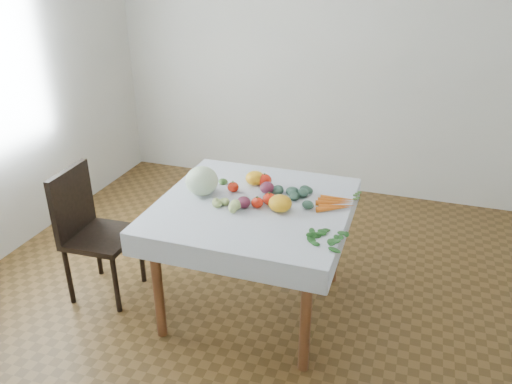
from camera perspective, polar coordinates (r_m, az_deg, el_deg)
ground at (r=3.38m, az=-0.26°, el=-12.76°), size 4.00×4.00×0.00m
back_wall at (r=4.66m, az=7.91°, el=16.07°), size 4.00×0.04×2.70m
table at (r=3.02m, az=-0.29°, el=-2.99°), size 1.00×1.00×0.75m
tablecloth at (r=2.98m, az=-0.29°, el=-1.31°), size 1.12×1.12×0.01m
chair at (r=3.42m, az=-18.55°, el=-3.60°), size 0.42×0.42×0.89m
cabbage at (r=3.06m, az=-6.21°, el=1.27°), size 0.23×0.23×0.18m
tomato_a at (r=2.94m, az=1.53°, el=-0.80°), size 0.11×0.11×0.07m
tomato_b at (r=3.18m, az=0.99°, el=1.36°), size 0.11×0.11×0.08m
tomato_c at (r=3.11m, az=-2.64°, el=0.57°), size 0.09×0.09×0.06m
tomato_d at (r=2.91m, az=0.14°, el=-1.21°), size 0.09×0.09×0.06m
heirloom_back at (r=3.20m, az=-0.08°, el=1.60°), size 0.16×0.16×0.09m
heirloom_front at (r=2.87m, az=2.78°, el=-1.30°), size 0.15×0.15×0.10m
onion_a at (r=3.08m, az=1.29°, el=0.47°), size 0.09×0.09×0.08m
onion_b at (r=2.91m, az=-1.42°, el=-1.18°), size 0.09×0.09×0.07m
tomatillo_cluster at (r=2.91m, az=-3.28°, el=-1.39°), size 0.14×0.14×0.05m
carrot_bunch at (r=2.97m, az=9.12°, el=-1.27°), size 0.22×0.24×0.03m
kale_bunch at (r=3.04m, az=4.12°, el=-0.23°), size 0.30×0.29×0.04m
basil_bunch at (r=2.62m, az=7.61°, el=-5.35°), size 0.26×0.20×0.01m
dill_bunch at (r=3.29m, az=-5.36°, el=1.65°), size 0.24×0.23×0.03m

